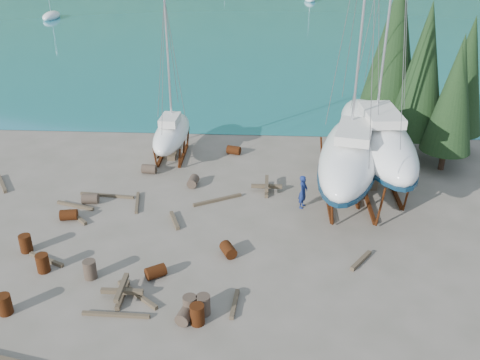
# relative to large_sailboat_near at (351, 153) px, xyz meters

# --- Properties ---
(ground) EXTENTS (600.00, 600.00, 0.00)m
(ground) POSITION_rel_large_sailboat_near_xyz_m (-7.58, -5.93, -2.76)
(ground) COLOR #5B5548
(ground) RESTS_ON ground
(cypress_near_right) EXTENTS (3.60, 3.60, 10.00)m
(cypress_near_right) POSITION_rel_large_sailboat_near_xyz_m (4.92, 6.07, 3.03)
(cypress_near_right) COLOR black
(cypress_near_right) RESTS_ON ground
(cypress_mid_right) EXTENTS (3.06, 3.06, 8.50)m
(cypress_mid_right) POSITION_rel_large_sailboat_near_xyz_m (6.42, 4.07, 2.16)
(cypress_mid_right) COLOR black
(cypress_mid_right) RESTS_ON ground
(cypress_back_left) EXTENTS (4.14, 4.14, 11.50)m
(cypress_back_left) POSITION_rel_large_sailboat_near_xyz_m (3.42, 8.07, 3.90)
(cypress_back_left) COLOR black
(cypress_back_left) RESTS_ON ground
(cypress_far_right) EXTENTS (3.24, 3.24, 9.00)m
(cypress_far_right) POSITION_rel_large_sailboat_near_xyz_m (7.92, 7.07, 2.45)
(cypress_far_right) COLOR black
(cypress_far_right) RESTS_ON ground
(moored_boat_left) EXTENTS (2.00, 5.00, 6.05)m
(moored_boat_left) POSITION_rel_large_sailboat_near_xyz_m (-37.58, 54.07, -2.38)
(moored_boat_left) COLOR white
(moored_boat_left) RESTS_ON ground
(large_sailboat_near) EXTENTS (5.55, 11.31, 17.14)m
(large_sailboat_near) POSITION_rel_large_sailboat_near_xyz_m (0.00, 0.00, 0.00)
(large_sailboat_near) COLOR white
(large_sailboat_near) RESTS_ON ground
(large_sailboat_far) EXTENTS (4.34, 11.80, 18.27)m
(large_sailboat_far) POSITION_rel_large_sailboat_near_xyz_m (1.66, 1.86, 0.22)
(large_sailboat_far) COLOR white
(large_sailboat_far) RESTS_ON ground
(small_sailboat_shore) EXTENTS (2.30, 6.45, 10.18)m
(small_sailboat_shore) POSITION_rel_large_sailboat_near_xyz_m (-10.84, 5.05, -1.08)
(small_sailboat_shore) COLOR white
(small_sailboat_shore) RESTS_ON ground
(worker) EXTENTS (0.68, 0.81, 1.90)m
(worker) POSITION_rel_large_sailboat_near_xyz_m (-2.57, -1.24, -1.81)
(worker) COLOR navy
(worker) RESTS_ON ground
(drum_0) EXTENTS (0.58, 0.58, 0.88)m
(drum_0) POSITION_rel_large_sailboat_near_xyz_m (-14.57, -7.81, -2.32)
(drum_0) COLOR #54280E
(drum_0) RESTS_ON ground
(drum_1) EXTENTS (0.79, 1.00, 0.58)m
(drum_1) POSITION_rel_large_sailboat_near_xyz_m (-7.66, -10.68, -2.47)
(drum_1) COLOR #2D2823
(drum_1) RESTS_ON ground
(drum_2) EXTENTS (0.97, 0.72, 0.58)m
(drum_2) POSITION_rel_large_sailboat_near_xyz_m (-14.97, -3.30, -2.47)
(drum_2) COLOR #54280E
(drum_2) RESTS_ON ground
(drum_4) EXTENTS (1.01, 0.80, 0.58)m
(drum_4) POSITION_rel_large_sailboat_near_xyz_m (-6.82, 5.68, -2.47)
(drum_4) COLOR #54280E
(drum_4) RESTS_ON ground
(drum_5) EXTENTS (0.58, 0.58, 0.88)m
(drum_5) POSITION_rel_large_sailboat_near_xyz_m (-7.53, -10.32, -2.32)
(drum_5) COLOR #2D2823
(drum_5) RESTS_ON ground
(drum_6) EXTENTS (0.91, 1.05, 0.58)m
(drum_6) POSITION_rel_large_sailboat_near_xyz_m (-6.30, -6.07, -2.47)
(drum_6) COLOR #54280E
(drum_6) RESTS_ON ground
(drum_7) EXTENTS (0.58, 0.58, 0.88)m
(drum_7) POSITION_rel_large_sailboat_near_xyz_m (-7.17, -10.83, -2.32)
(drum_7) COLOR #54280E
(drum_7) RESTS_ON ground
(drum_8) EXTENTS (0.58, 0.58, 0.88)m
(drum_8) POSITION_rel_large_sailboat_near_xyz_m (-16.00, -6.29, -2.32)
(drum_8) COLOR #54280E
(drum_8) RESTS_ON ground
(drum_9) EXTENTS (0.93, 0.66, 0.58)m
(drum_9) POSITION_rel_large_sailboat_near_xyz_m (-11.88, 2.47, -2.47)
(drum_9) COLOR #2D2823
(drum_9) RESTS_ON ground
(drum_11) EXTENTS (0.66, 0.93, 0.58)m
(drum_11) POSITION_rel_large_sailboat_near_xyz_m (-8.93, 0.94, -2.47)
(drum_11) COLOR #2D2823
(drum_11) RESTS_ON ground
(drum_12) EXTENTS (1.05, 0.97, 0.58)m
(drum_12) POSITION_rel_large_sailboat_near_xyz_m (-9.40, -7.96, -2.47)
(drum_12) COLOR #54280E
(drum_12) RESTS_ON ground
(drum_13) EXTENTS (0.58, 0.58, 0.88)m
(drum_13) POSITION_rel_large_sailboat_near_xyz_m (-15.03, -10.66, -2.32)
(drum_13) COLOR #54280E
(drum_13) RESTS_ON ground
(drum_15) EXTENTS (0.92, 0.64, 0.58)m
(drum_15) POSITION_rel_large_sailboat_near_xyz_m (-14.38, -1.49, -2.47)
(drum_15) COLOR #2D2823
(drum_15) RESTS_ON ground
(drum_16) EXTENTS (0.58, 0.58, 0.88)m
(drum_16) POSITION_rel_large_sailboat_near_xyz_m (-12.30, -8.16, -2.32)
(drum_16) COLOR #2D2823
(drum_16) RESTS_ON ground
(drum_17) EXTENTS (0.58, 0.58, 0.88)m
(drum_17) POSITION_rel_large_sailboat_near_xyz_m (-7.00, -10.24, -2.32)
(drum_17) COLOR #2D2823
(drum_17) RESTS_ON ground
(timber_0) EXTENTS (0.18, 2.28, 0.14)m
(timber_0) POSITION_rel_large_sailboat_near_xyz_m (-10.79, 5.78, -2.69)
(timber_0) COLOR brown
(timber_0) RESTS_ON ground
(timber_1) EXTENTS (1.18, 1.54, 0.19)m
(timber_1) POSITION_rel_large_sailboat_near_xyz_m (-0.09, -6.32, -2.67)
(timber_1) COLOR brown
(timber_1) RESTS_ON ground
(timber_2) EXTENTS (1.53, 2.18, 0.19)m
(timber_2) POSITION_rel_large_sailboat_near_xyz_m (-20.36, 0.43, -2.67)
(timber_2) COLOR brown
(timber_2) RESTS_ON ground
(timber_3) EXTENTS (2.79, 0.22, 0.15)m
(timber_3) POSITION_rel_large_sailboat_near_xyz_m (-10.52, -10.61, -2.69)
(timber_3) COLOR brown
(timber_3) RESTS_ON ground
(timber_4) EXTENTS (1.46, 1.44, 0.17)m
(timber_4) POSITION_rel_large_sailboat_near_xyz_m (-14.59, -3.17, -2.68)
(timber_4) COLOR brown
(timber_4) RESTS_ON ground
(timber_5) EXTENTS (2.08, 1.76, 0.16)m
(timber_5) POSITION_rel_large_sailboat_near_xyz_m (-9.94, -9.32, -2.68)
(timber_5) COLOR brown
(timber_5) RESTS_ON ground
(timber_7) EXTENTS (0.32, 1.78, 0.17)m
(timber_7) POSITION_rel_large_sailboat_near_xyz_m (-5.77, -9.69, -2.67)
(timber_7) COLOR brown
(timber_7) RESTS_ON ground
(timber_8) EXTENTS (0.80, 1.68, 0.19)m
(timber_8) POSITION_rel_large_sailboat_near_xyz_m (-9.36, -3.23, -2.67)
(timber_8) COLOR brown
(timber_8) RESTS_ON ground
(timber_9) EXTENTS (0.89, 2.32, 0.15)m
(timber_9) POSITION_rel_large_sailboat_near_xyz_m (-11.53, 5.76, -2.69)
(timber_9) COLOR brown
(timber_9) RESTS_ON ground
(timber_10) EXTENTS (2.65, 1.54, 0.16)m
(timber_10) POSITION_rel_large_sailboat_near_xyz_m (-7.31, -0.86, -2.68)
(timber_10) COLOR brown
(timber_10) RESTS_ON ground
(timber_11) EXTENTS (0.55, 2.25, 0.15)m
(timber_11) POSITION_rel_large_sailboat_near_xyz_m (-11.76, -1.41, -2.68)
(timber_11) COLOR brown
(timber_11) RESTS_ON ground
(timber_12) EXTENTS (1.94, 1.03, 0.17)m
(timber_12) POSITION_rel_large_sailboat_near_xyz_m (-14.76, -7.04, -2.68)
(timber_12) COLOR brown
(timber_12) RESTS_ON ground
(timber_15) EXTENTS (3.18, 0.48, 0.15)m
(timber_15) POSITION_rel_large_sailboat_near_xyz_m (-13.68, -0.67, -2.69)
(timber_15) COLOR brown
(timber_15) RESTS_ON ground
(timber_17) EXTENTS (2.27, 0.85, 0.16)m
(timber_17) POSITION_rel_large_sailboat_near_xyz_m (-15.09, -1.94, -2.68)
(timber_17) COLOR brown
(timber_17) RESTS_ON ground
(timber_pile_fore) EXTENTS (1.80, 1.80, 0.60)m
(timber_pile_fore) POSITION_rel_large_sailboat_near_xyz_m (-10.55, -9.41, -2.46)
(timber_pile_fore) COLOR brown
(timber_pile_fore) RESTS_ON ground
(timber_pile_aft) EXTENTS (1.80, 1.80, 0.60)m
(timber_pile_aft) POSITION_rel_large_sailboat_near_xyz_m (-4.56, 0.54, -2.46)
(timber_pile_aft) COLOR brown
(timber_pile_aft) RESTS_ON ground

